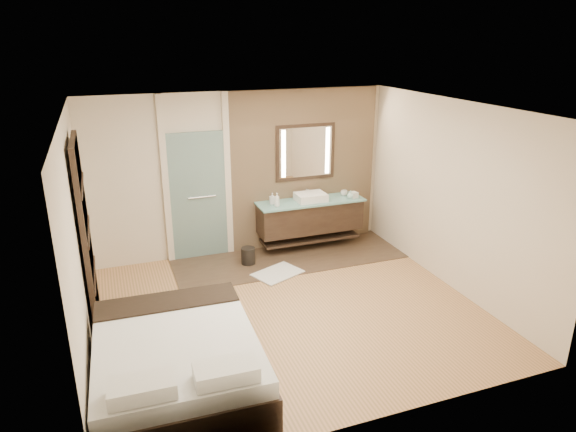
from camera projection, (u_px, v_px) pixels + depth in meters
name	position (u px, v px, depth m)	size (l,w,h in m)	color
floor	(289.00, 310.00, 6.95)	(5.00, 5.00, 0.00)	olive
tile_strip	(289.00, 258.00, 8.56)	(3.80, 1.30, 0.01)	#39291F
stone_wall	(304.00, 169.00, 8.81)	(2.60, 0.08, 2.70)	tan
vanity	(310.00, 216.00, 8.81)	(1.85, 0.55, 0.88)	black
mirror_unit	(306.00, 152.00, 8.66)	(1.06, 0.04, 0.96)	black
frosted_door	(198.00, 191.00, 8.27)	(1.10, 0.12, 2.70)	#A3CEC8
shoji_partition	(86.00, 235.00, 6.29)	(0.06, 1.20, 2.40)	black
bed	(177.00, 364.00, 5.28)	(1.71, 2.11, 0.79)	black
bath_mat	(278.00, 273.00, 7.98)	(0.72, 0.50, 0.02)	silver
waste_bin	(248.00, 256.00, 8.30)	(0.23, 0.23, 0.28)	black
tissue_box	(354.00, 195.00, 8.84)	(0.12, 0.12, 0.10)	silver
soap_bottle_a	(277.00, 200.00, 8.37)	(0.09, 0.09, 0.23)	silver
soap_bottle_b	(272.00, 198.00, 8.51)	(0.08, 0.09, 0.19)	#B2B2B2
soap_bottle_c	(350.00, 195.00, 8.80)	(0.11, 0.11, 0.14)	#A0CAC3
cup	(344.00, 193.00, 8.97)	(0.11, 0.11, 0.09)	silver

